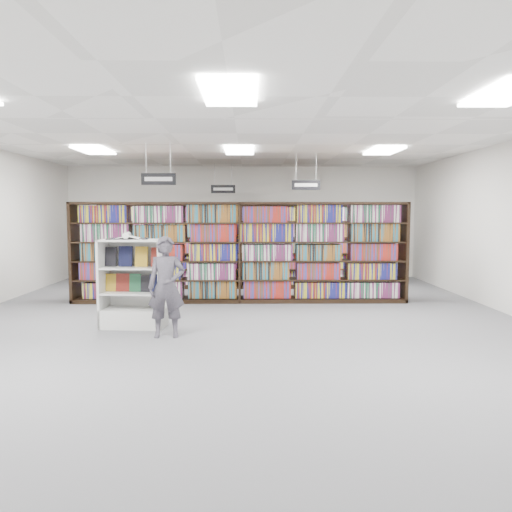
{
  "coord_description": "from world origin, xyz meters",
  "views": [
    {
      "loc": [
        0.21,
        -8.47,
        1.88
      ],
      "look_at": [
        0.33,
        0.5,
        1.1
      ],
      "focal_mm": 35.0,
      "sensor_mm": 36.0,
      "label": 1
    }
  ],
  "objects_px": {
    "endcap_display": "(134,298)",
    "shopper": "(166,287)",
    "open_book": "(128,237)",
    "bookshelf_row_near": "(240,252)"
  },
  "relations": [
    {
      "from": "endcap_display",
      "to": "shopper",
      "type": "height_order",
      "value": "shopper"
    },
    {
      "from": "open_book",
      "to": "shopper",
      "type": "distance_m",
      "value": 1.26
    },
    {
      "from": "endcap_display",
      "to": "open_book",
      "type": "height_order",
      "value": "open_book"
    },
    {
      "from": "bookshelf_row_near",
      "to": "open_book",
      "type": "distance_m",
      "value": 2.93
    },
    {
      "from": "endcap_display",
      "to": "shopper",
      "type": "relative_size",
      "value": 0.95
    },
    {
      "from": "bookshelf_row_near",
      "to": "shopper",
      "type": "relative_size",
      "value": 4.57
    },
    {
      "from": "bookshelf_row_near",
      "to": "shopper",
      "type": "height_order",
      "value": "bookshelf_row_near"
    },
    {
      "from": "open_book",
      "to": "endcap_display",
      "type": "bearing_deg",
      "value": -25.44
    },
    {
      "from": "shopper",
      "to": "endcap_display",
      "type": "bearing_deg",
      "value": 129.42
    },
    {
      "from": "endcap_display",
      "to": "shopper",
      "type": "xyz_separation_m",
      "value": [
        0.65,
        -0.69,
        0.28
      ]
    }
  ]
}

